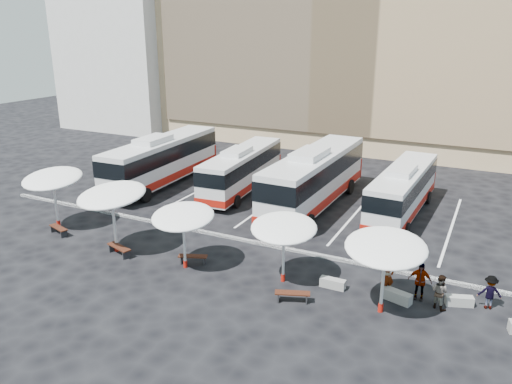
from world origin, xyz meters
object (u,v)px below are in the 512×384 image
at_px(wood_bench_3, 292,295).
at_px(conc_bench_2, 459,301).
at_px(bus_2, 315,176).
at_px(passenger_0, 387,276).
at_px(wood_bench_0, 59,229).
at_px(conc_bench_1, 397,296).
at_px(sunshade_4, 386,248).
at_px(wood_bench_1, 119,248).
at_px(sunshade_3, 284,228).
at_px(sunshade_0, 53,179).
at_px(bus_3, 403,189).
at_px(conc_bench_0, 333,283).
at_px(bus_0, 162,159).
at_px(passenger_3, 490,292).
at_px(passenger_2, 420,281).
at_px(passenger_1, 440,292).
at_px(sunshade_2, 183,217).
at_px(bus_1, 242,168).
at_px(sunshade_1, 112,195).
at_px(wood_bench_2, 193,257).

relative_size(wood_bench_3, conc_bench_2, 1.37).
xyz_separation_m(bus_2, passenger_0, (7.18, -9.93, -1.21)).
xyz_separation_m(wood_bench_0, conc_bench_1, (19.64, 1.20, -0.12)).
distance_m(bus_2, conc_bench_2, 14.11).
relative_size(sunshade_4, wood_bench_1, 2.30).
bearing_deg(sunshade_3, sunshade_0, 179.15).
xyz_separation_m(sunshade_0, wood_bench_1, (6.13, -1.49, -2.72)).
bearing_deg(sunshade_3, bus_3, 74.23).
xyz_separation_m(bus_3, conc_bench_0, (-0.97, -11.38, -1.53)).
height_order(sunshade_3, sunshade_4, sunshade_4).
relative_size(conc_bench_0, conc_bench_2, 1.02).
bearing_deg(bus_0, bus_3, 1.97).
height_order(wood_bench_0, conc_bench_1, conc_bench_1).
bearing_deg(bus_2, wood_bench_0, -134.67).
height_order(wood_bench_1, conc_bench_2, wood_bench_1).
bearing_deg(conc_bench_1, conc_bench_0, -178.26).
height_order(wood_bench_3, conc_bench_2, wood_bench_3).
xyz_separation_m(conc_bench_2, passenger_3, (1.15, 0.32, 0.56)).
distance_m(conc_bench_1, passenger_2, 1.24).
height_order(wood_bench_0, wood_bench_3, wood_bench_3).
xyz_separation_m(bus_2, conc_bench_2, (10.30, -9.45, -1.91)).
height_order(bus_3, passenger_1, bus_3).
height_order(bus_0, conc_bench_1, bus_0).
bearing_deg(passenger_1, conc_bench_0, 31.80).
xyz_separation_m(sunshade_2, conc_bench_1, (10.45, 1.43, -2.55)).
height_order(sunshade_2, passenger_3, sunshade_2).
relative_size(sunshade_2, sunshade_3, 0.96).
bearing_deg(bus_2, bus_1, 173.64).
height_order(bus_0, passenger_1, bus_0).
relative_size(bus_1, sunshade_4, 2.75).
distance_m(sunshade_1, sunshade_3, 9.67).
bearing_deg(wood_bench_0, passenger_1, 3.78).
relative_size(wood_bench_0, conc_bench_2, 1.36).
bearing_deg(sunshade_2, sunshade_3, 9.84).
distance_m(bus_1, wood_bench_1, 13.04).
relative_size(wood_bench_0, passenger_3, 1.03).
relative_size(sunshade_1, conc_bench_1, 3.39).
distance_m(bus_2, wood_bench_2, 11.67).
bearing_deg(bus_3, sunshade_2, -121.38).
distance_m(sunshade_4, conc_bench_0, 3.94).
height_order(conc_bench_0, passenger_1, passenger_1).
bearing_deg(passenger_3, conc_bench_1, 5.06).
xyz_separation_m(bus_1, conc_bench_0, (10.80, -11.23, -1.53)).
xyz_separation_m(bus_3, passenger_3, (5.71, -10.09, -0.98)).
bearing_deg(sunshade_0, conc_bench_1, 0.90).
distance_m(wood_bench_2, conc_bench_1, 10.37).
bearing_deg(wood_bench_1, sunshade_2, 5.32).
distance_m(bus_1, passenger_2, 18.00).
distance_m(bus_3, sunshade_4, 12.65).
height_order(bus_3, conc_bench_1, bus_3).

